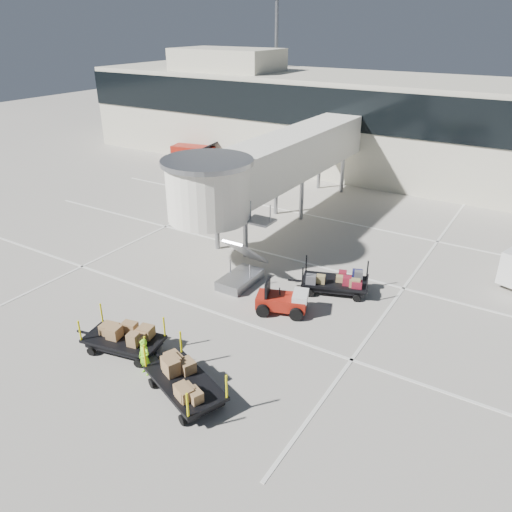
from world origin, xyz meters
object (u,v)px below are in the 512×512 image
(ground_worker, at_px, (144,357))
(box_cart_far, at_px, (125,337))
(suitcase_cart, at_px, (335,282))
(box_cart_near, at_px, (184,383))
(belt_loader, at_px, (194,154))
(baggage_tug, at_px, (283,301))

(ground_worker, bearing_deg, box_cart_far, 166.89)
(ground_worker, bearing_deg, suitcase_cart, 77.99)
(box_cart_near, distance_m, belt_loader, 33.10)
(suitcase_cart, bearing_deg, box_cart_near, -118.19)
(suitcase_cart, height_order, box_cart_near, box_cart_near)
(suitcase_cart, distance_m, box_cart_near, 10.17)
(box_cart_near, relative_size, ground_worker, 2.71)
(box_cart_near, height_order, ground_worker, box_cart_near)
(suitcase_cart, bearing_deg, box_cart_far, -140.40)
(suitcase_cart, relative_size, belt_loader, 0.89)
(suitcase_cart, relative_size, box_cart_far, 1.00)
(box_cart_near, height_order, box_cart_far, box_cart_near)
(suitcase_cart, height_order, belt_loader, belt_loader)
(baggage_tug, height_order, box_cart_far, baggage_tug)
(ground_worker, distance_m, belt_loader, 31.64)
(suitcase_cart, bearing_deg, baggage_tug, -133.26)
(belt_loader, bearing_deg, suitcase_cart, -47.17)
(ground_worker, bearing_deg, baggage_tug, 79.50)
(ground_worker, bearing_deg, box_cart_near, 1.56)
(suitcase_cart, bearing_deg, belt_loader, 123.70)
(ground_worker, relative_size, belt_loader, 0.34)
(box_cart_near, bearing_deg, belt_loader, 149.50)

